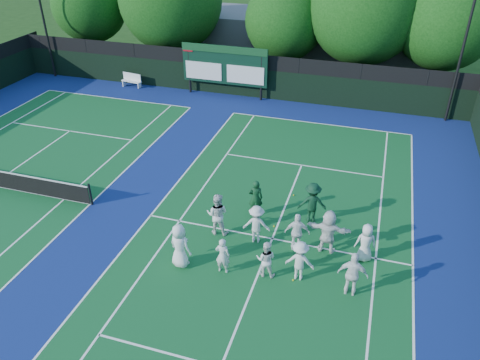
% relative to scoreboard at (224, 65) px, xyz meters
% --- Properties ---
extents(ground, '(120.00, 120.00, 0.00)m').
position_rel_scoreboard_xyz_m(ground, '(7.01, -15.59, -2.19)').
color(ground, '#18380F').
rests_on(ground, ground).
extents(court_apron, '(34.00, 32.00, 0.01)m').
position_rel_scoreboard_xyz_m(court_apron, '(1.01, -14.59, -2.19)').
color(court_apron, navy).
rests_on(court_apron, ground).
extents(near_court, '(11.05, 23.85, 0.01)m').
position_rel_scoreboard_xyz_m(near_court, '(7.01, -14.59, -2.18)').
color(near_court, '#115525').
rests_on(near_court, ground).
extents(back_fence, '(34.00, 0.08, 3.00)m').
position_rel_scoreboard_xyz_m(back_fence, '(1.01, 0.41, -0.83)').
color(back_fence, black).
rests_on(back_fence, ground).
extents(scoreboard, '(6.00, 0.21, 3.55)m').
position_rel_scoreboard_xyz_m(scoreboard, '(0.00, 0.00, 0.00)').
color(scoreboard, black).
rests_on(scoreboard, ground).
extents(clubhouse, '(18.00, 6.00, 4.00)m').
position_rel_scoreboard_xyz_m(clubhouse, '(5.01, 8.41, -0.19)').
color(clubhouse, slate).
rests_on(clubhouse, ground).
extents(light_pole_right, '(1.20, 0.30, 10.12)m').
position_rel_scoreboard_xyz_m(light_pole_right, '(14.51, 0.11, 4.11)').
color(light_pole_right, black).
rests_on(light_pole_right, ground).
extents(bench, '(1.61, 0.68, 0.99)m').
position_rel_scoreboard_xyz_m(bench, '(-7.10, -0.21, -1.66)').
color(bench, white).
rests_on(bench, ground).
extents(tree_a, '(5.81, 5.81, 7.62)m').
position_rel_scoreboard_xyz_m(tree_a, '(-12.37, 3.99, 2.37)').
color(tree_a, black).
rests_on(tree_a, ground).
extents(tree_b, '(7.65, 7.65, 9.31)m').
position_rel_scoreboard_xyz_m(tree_b, '(-5.32, 3.99, 3.10)').
color(tree_b, black).
rests_on(tree_b, ground).
extents(tree_c, '(5.61, 5.61, 7.33)m').
position_rel_scoreboard_xyz_m(tree_c, '(3.36, 3.99, 2.18)').
color(tree_c, black).
rests_on(tree_c, ground).
extents(tree_d, '(7.47, 7.47, 9.40)m').
position_rel_scoreboard_xyz_m(tree_d, '(8.73, 3.99, 3.28)').
color(tree_d, black).
rests_on(tree_d, ground).
extents(tree_e, '(6.49, 6.49, 8.53)m').
position_rel_scoreboard_xyz_m(tree_e, '(13.90, 3.99, 2.93)').
color(tree_e, black).
rests_on(tree_e, ground).
extents(tennis_ball_0, '(0.07, 0.07, 0.07)m').
position_rel_scoreboard_xyz_m(tennis_ball_0, '(5.11, -15.54, -2.16)').
color(tennis_ball_0, yellow).
rests_on(tennis_ball_0, ground).
extents(tennis_ball_1, '(0.07, 0.07, 0.07)m').
position_rel_scoreboard_xyz_m(tennis_ball_1, '(6.89, -13.77, -2.16)').
color(tennis_ball_1, yellow).
rests_on(tennis_ball_1, ground).
extents(tennis_ball_4, '(0.07, 0.07, 0.07)m').
position_rel_scoreboard_xyz_m(tennis_ball_4, '(7.20, -11.16, -2.16)').
color(tennis_ball_4, yellow).
rests_on(tennis_ball_4, ground).
extents(tennis_ball_5, '(0.07, 0.07, 0.07)m').
position_rel_scoreboard_xyz_m(tennis_ball_5, '(8.33, -16.73, -2.16)').
color(tennis_ball_5, yellow).
rests_on(tennis_ball_5, ground).
extents(player_front_0, '(1.02, 0.82, 1.83)m').
position_rel_scoreboard_xyz_m(player_front_0, '(4.08, -17.12, -1.28)').
color(player_front_0, white).
rests_on(player_front_0, ground).
extents(player_front_1, '(0.56, 0.37, 1.51)m').
position_rel_scoreboard_xyz_m(player_front_1, '(5.72, -17.00, -1.43)').
color(player_front_1, silver).
rests_on(player_front_1, ground).
extents(player_front_2, '(0.77, 0.62, 1.50)m').
position_rel_scoreboard_xyz_m(player_front_2, '(7.27, -16.71, -1.44)').
color(player_front_2, white).
rests_on(player_front_2, ground).
extents(player_front_3, '(1.05, 0.61, 1.63)m').
position_rel_scoreboard_xyz_m(player_front_3, '(8.47, -16.52, -1.38)').
color(player_front_3, silver).
rests_on(player_front_3, ground).
extents(player_front_4, '(1.05, 0.44, 1.79)m').
position_rel_scoreboard_xyz_m(player_front_4, '(10.36, -16.76, -1.30)').
color(player_front_4, white).
rests_on(player_front_4, ground).
extents(player_back_0, '(0.96, 0.78, 1.87)m').
position_rel_scoreboard_xyz_m(player_back_0, '(4.74, -14.83, -1.26)').
color(player_back_0, silver).
rests_on(player_back_0, ground).
extents(player_back_1, '(1.15, 0.76, 1.67)m').
position_rel_scoreboard_xyz_m(player_back_1, '(6.41, -14.90, -1.36)').
color(player_back_1, silver).
rests_on(player_back_1, ground).
extents(player_back_2, '(1.03, 0.56, 1.66)m').
position_rel_scoreboard_xyz_m(player_back_2, '(8.06, -14.92, -1.36)').
color(player_back_2, white).
rests_on(player_back_2, ground).
extents(player_back_3, '(1.73, 0.57, 1.86)m').
position_rel_scoreboard_xyz_m(player_back_3, '(9.21, -14.66, -1.26)').
color(player_back_3, white).
rests_on(player_back_3, ground).
extents(player_back_4, '(0.88, 0.68, 1.61)m').
position_rel_scoreboard_xyz_m(player_back_4, '(10.65, -14.76, -1.39)').
color(player_back_4, silver).
rests_on(player_back_4, ground).
extents(coach_left, '(0.72, 0.57, 1.71)m').
position_rel_scoreboard_xyz_m(coach_left, '(5.88, -13.11, -1.33)').
color(coach_left, '#103B1E').
rests_on(coach_left, ground).
extents(coach_right, '(1.34, 0.96, 1.87)m').
position_rel_scoreboard_xyz_m(coach_right, '(8.29, -12.89, -1.26)').
color(coach_right, '#0D331E').
rests_on(coach_right, ground).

